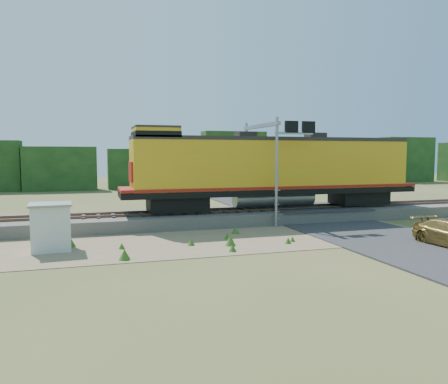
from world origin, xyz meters
name	(u,v)px	position (x,y,z in m)	size (l,w,h in m)	color
ground	(252,239)	(0.00, 0.00, 0.00)	(140.00, 140.00, 0.00)	#475123
ballast	(221,217)	(0.00, 6.00, 0.40)	(70.00, 5.00, 0.80)	slate
rails	(221,210)	(0.00, 6.00, 0.88)	(70.00, 1.54, 0.16)	brown
dirt_shoulder	(215,239)	(-2.00, 0.50, 0.01)	(26.00, 8.00, 0.03)	#8C7754
road	(354,229)	(7.00, 0.74, 0.09)	(7.00, 66.00, 0.86)	#38383A
tree_line_north	(154,166)	(0.00, 38.00, 3.07)	(130.00, 3.00, 6.50)	#153814
weed_clumps	(190,243)	(-3.50, 0.10, 0.00)	(15.00, 6.20, 0.56)	#36621C
locomotive	(270,169)	(3.60, 6.00, 3.68)	(21.41, 3.26, 5.52)	black
shed	(51,227)	(-10.44, 0.24, 1.18)	(2.09, 2.09, 2.33)	silver
signal_gantry	(269,146)	(3.20, 5.34, 5.29)	(2.80, 6.20, 7.06)	gray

